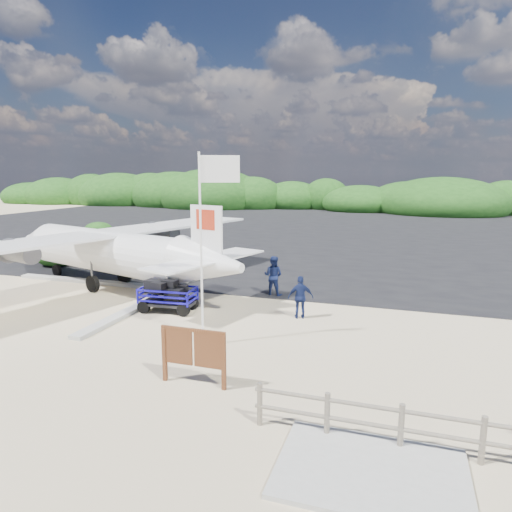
{
  "coord_description": "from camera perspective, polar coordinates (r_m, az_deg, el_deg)",
  "views": [
    {
      "loc": [
        5.83,
        -13.93,
        5.57
      ],
      "look_at": [
        0.08,
        3.67,
        2.17
      ],
      "focal_mm": 32.0,
      "sensor_mm": 36.0,
      "label": 1
    }
  ],
  "objects": [
    {
      "name": "ground",
      "position": [
        16.09,
        -4.4,
        -9.86
      ],
      "size": [
        160.0,
        160.0,
        0.0
      ],
      "primitive_type": "plane",
      "color": "beige"
    },
    {
      "name": "asphalt_apron",
      "position": [
        44.66,
        10.46,
        3.09
      ],
      "size": [
        90.0,
        50.0,
        0.04
      ],
      "primitive_type": null,
      "color": "#B2B2B2",
      "rests_on": "ground"
    },
    {
      "name": "lagoon",
      "position": [
        22.11,
        -25.0,
        -5.17
      ],
      "size": [
        9.0,
        7.0,
        0.4
      ],
      "primitive_type": null,
      "color": "#B2B2B2",
      "rests_on": "ground"
    },
    {
      "name": "walkway_pad",
      "position": [
        9.69,
        14.16,
        -25.01
      ],
      "size": [
        3.5,
        2.5,
        0.1
      ],
      "primitive_type": null,
      "color": "#B2B2B2",
      "rests_on": "ground"
    },
    {
      "name": "vegetation_band",
      "position": [
        69.4,
        13.27,
        5.55
      ],
      "size": [
        124.0,
        8.0,
        4.4
      ],
      "primitive_type": null,
      "color": "#B2B2B2",
      "rests_on": "ground"
    },
    {
      "name": "fence",
      "position": [
        10.52,
        17.52,
        -22.07
      ],
      "size": [
        6.4,
        2.0,
        1.1
      ],
      "primitive_type": null,
      "color": "#B2B2B2",
      "rests_on": "ground"
    },
    {
      "name": "baggage_cart",
      "position": [
        19.03,
        -10.87,
        -6.8
      ],
      "size": [
        2.47,
        1.52,
        1.19
      ],
      "primitive_type": null,
      "rotation": [
        0.0,
        0.0,
        0.07
      ],
      "color": "#120BB0",
      "rests_on": "ground"
    },
    {
      "name": "flagpole",
      "position": [
        15.3,
        -6.62,
        -11.0
      ],
      "size": [
        1.34,
        0.97,
        6.19
      ],
      "primitive_type": null,
      "rotation": [
        0.0,
        0.0,
        0.41
      ],
      "color": "white",
      "rests_on": "ground"
    },
    {
      "name": "signboard",
      "position": [
        12.72,
        -7.74,
        -15.66
      ],
      "size": [
        1.95,
        0.19,
        1.6
      ],
      "primitive_type": null,
      "rotation": [
        0.0,
        0.0,
        -0.0
      ],
      "color": "brown",
      "rests_on": "ground"
    },
    {
      "name": "crew_a",
      "position": [
        21.04,
        -11.6,
        -2.99
      ],
      "size": [
        0.66,
        0.55,
        1.53
      ],
      "primitive_type": "imported",
      "rotation": [
        0.0,
        0.0,
        3.52
      ],
      "color": "#131E49",
      "rests_on": "ground"
    },
    {
      "name": "crew_b",
      "position": [
        20.88,
        2.17,
        -2.47
      ],
      "size": [
        0.94,
        0.76,
        1.83
      ],
      "primitive_type": "imported",
      "rotation": [
        0.0,
        0.0,
        3.06
      ],
      "color": "#131E49",
      "rests_on": "ground"
    },
    {
      "name": "crew_c",
      "position": [
        17.69,
        5.6,
        -5.15
      ],
      "size": [
        1.06,
        0.7,
        1.67
      ],
      "primitive_type": "imported",
      "rotation": [
        0.0,
        0.0,
        3.47
      ],
      "color": "#131E49",
      "rests_on": "ground"
    },
    {
      "name": "aircraft_large",
      "position": [
        42.59,
        24.75,
        1.95
      ],
      "size": [
        22.71,
        22.71,
        5.46
      ],
      "primitive_type": null,
      "rotation": [
        0.0,
        0.0,
        2.84
      ],
      "color": "#B2B2B2",
      "rests_on": "ground"
    }
  ]
}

